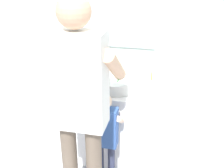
% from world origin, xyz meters
% --- Properties ---
extents(back_wall, '(4.40, 0.10, 2.70)m').
position_xyz_m(back_wall, '(0.00, 0.62, 1.35)').
color(back_wall, silver).
rests_on(back_wall, ground).
extents(vanity_cabinet, '(1.16, 0.54, 0.80)m').
position_xyz_m(vanity_cabinet, '(0.00, 0.30, 0.40)').
color(vanity_cabinet, white).
rests_on(vanity_cabinet, ground).
extents(sink_basin, '(0.40, 0.40, 0.11)m').
position_xyz_m(sink_basin, '(0.00, 0.28, 0.86)').
color(sink_basin, silver).
rests_on(sink_basin, vanity_cabinet).
extents(faucet, '(0.18, 0.14, 0.18)m').
position_xyz_m(faucet, '(0.00, 0.52, 0.88)').
color(faucet, '#B7BABF').
rests_on(faucet, vanity_cabinet).
extents(toothbrush_cup, '(0.07, 0.07, 0.21)m').
position_xyz_m(toothbrush_cup, '(0.34, 0.36, 0.85)').
color(toothbrush_cup, silver).
rests_on(toothbrush_cup, vanity_cabinet).
extents(soap_bottle, '(0.06, 0.06, 0.16)m').
position_xyz_m(soap_bottle, '(-0.38, 0.35, 0.87)').
color(soap_bottle, '#B27FC6').
rests_on(soap_bottle, vanity_cabinet).
extents(child_toddler, '(0.28, 0.28, 0.92)m').
position_xyz_m(child_toddler, '(0.00, -0.10, 0.55)').
color(child_toddler, '#2D334C').
rests_on(child_toddler, ground).
extents(adult_parent, '(0.55, 0.58, 1.77)m').
position_xyz_m(adult_parent, '(-0.12, -0.41, 1.06)').
color(adult_parent, '#6B5B4C').
rests_on(adult_parent, ground).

